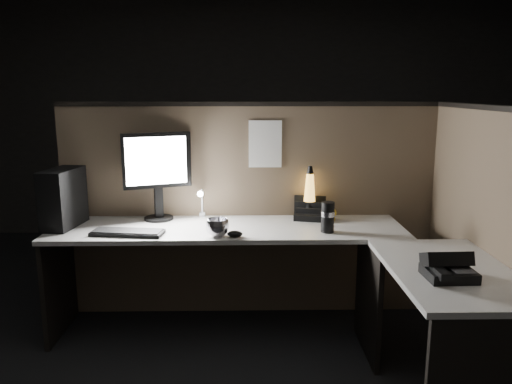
{
  "coord_description": "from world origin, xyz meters",
  "views": [
    {
      "loc": [
        -0.03,
        -2.56,
        1.61
      ],
      "look_at": [
        0.03,
        0.35,
        1.01
      ],
      "focal_mm": 35.0,
      "sensor_mm": 36.0,
      "label": 1
    }
  ],
  "objects_px": {
    "monitor": "(157,168)",
    "keyboard": "(128,233)",
    "lava_lamp": "(310,196)",
    "desk_phone": "(447,267)",
    "pc_tower": "(63,198)"
  },
  "relations": [
    {
      "from": "monitor",
      "to": "keyboard",
      "type": "distance_m",
      "value": 0.53
    },
    {
      "from": "monitor",
      "to": "lava_lamp",
      "type": "distance_m",
      "value": 1.07
    },
    {
      "from": "monitor",
      "to": "desk_phone",
      "type": "relative_size",
      "value": 2.49
    },
    {
      "from": "monitor",
      "to": "pc_tower",
      "type": "bearing_deg",
      "value": 176.25
    },
    {
      "from": "pc_tower",
      "to": "keyboard",
      "type": "relative_size",
      "value": 0.86
    },
    {
      "from": "lava_lamp",
      "to": "desk_phone",
      "type": "xyz_separation_m",
      "value": [
        0.52,
        -1.16,
        -0.1
      ]
    },
    {
      "from": "pc_tower",
      "to": "monitor",
      "type": "height_order",
      "value": "monitor"
    },
    {
      "from": "keyboard",
      "to": "desk_phone",
      "type": "height_order",
      "value": "desk_phone"
    },
    {
      "from": "keyboard",
      "to": "lava_lamp",
      "type": "height_order",
      "value": "lava_lamp"
    },
    {
      "from": "pc_tower",
      "to": "lava_lamp",
      "type": "xyz_separation_m",
      "value": [
        1.63,
        0.21,
        -0.04
      ]
    },
    {
      "from": "keyboard",
      "to": "monitor",
      "type": "bearing_deg",
      "value": 77.88
    },
    {
      "from": "pc_tower",
      "to": "lava_lamp",
      "type": "relative_size",
      "value": 1.05
    },
    {
      "from": "pc_tower",
      "to": "lava_lamp",
      "type": "height_order",
      "value": "pc_tower"
    },
    {
      "from": "pc_tower",
      "to": "monitor",
      "type": "bearing_deg",
      "value": 25.01
    },
    {
      "from": "keyboard",
      "to": "desk_phone",
      "type": "bearing_deg",
      "value": -16.68
    }
  ]
}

